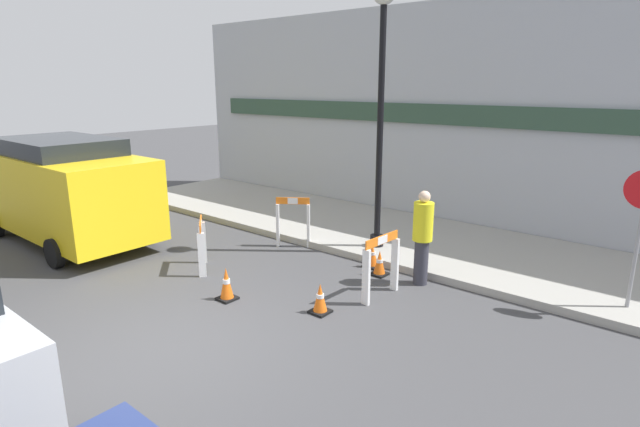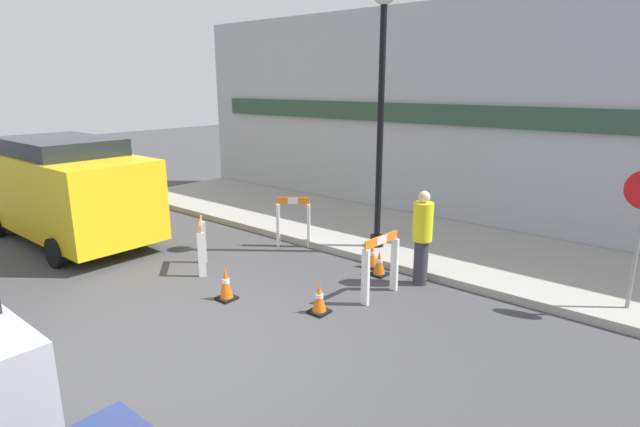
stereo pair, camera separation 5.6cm
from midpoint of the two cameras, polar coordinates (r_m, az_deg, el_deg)
ground_plane at (r=7.45m, az=-16.76°, el=-14.49°), size 60.00×60.00×0.00m
sidewalk_slab at (r=11.79m, az=9.66°, el=-2.71°), size 18.00×3.69×0.15m
storefront_facade at (r=12.99m, az=14.53°, el=10.68°), size 18.00×0.22×5.50m
streetlamp_post at (r=10.33m, az=6.88°, el=14.52°), size 0.44×0.44×5.29m
barricade_0 at (r=9.97m, az=-13.51°, el=-3.30°), size 0.73×0.62×1.01m
barricade_1 at (r=8.51m, az=6.83°, el=-5.75°), size 0.17×0.89×1.10m
barricade_2 at (r=11.08m, az=-3.25°, el=-0.84°), size 0.68×0.54×1.13m
traffic_cone_0 at (r=9.98m, az=5.83°, el=-4.82°), size 0.30×0.30×0.50m
traffic_cone_1 at (r=9.59m, az=6.65°, el=-5.69°), size 0.30×0.30×0.49m
traffic_cone_2 at (r=8.02m, az=-0.19°, el=-9.74°), size 0.30×0.30×0.50m
traffic_cone_3 at (r=8.62m, az=-10.83°, el=-7.95°), size 0.30×0.30×0.57m
person_worker at (r=9.08m, az=11.46°, el=-2.41°), size 0.45×0.45×1.73m
work_van at (r=12.78m, az=-27.36°, el=2.84°), size 5.16×2.20×2.37m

